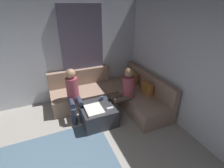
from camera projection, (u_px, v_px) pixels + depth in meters
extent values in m
cube|color=silver|center=(30.00, 56.00, 3.96)|extent=(0.12, 6.00, 2.70)
cube|color=#595166|center=(83.00, 55.00, 4.38)|extent=(0.06, 1.10, 2.50)
cube|color=#9E7F6B|center=(136.00, 98.00, 4.37)|extent=(2.10, 0.85, 0.42)
cube|color=#9E7F6B|center=(149.00, 81.00, 4.30)|extent=(2.10, 0.14, 0.45)
cube|color=#9E7F6B|center=(84.00, 96.00, 4.43)|extent=(0.85, 1.70, 0.42)
cube|color=#9E7F6B|center=(80.00, 77.00, 4.53)|extent=(0.14, 1.70, 0.45)
cube|color=#B27233|center=(133.00, 79.00, 4.69)|extent=(0.36, 0.12, 0.36)
cube|color=#B27233|center=(147.00, 89.00, 4.12)|extent=(0.36, 0.12, 0.36)
cube|color=#333338|center=(98.00, 114.00, 3.73)|extent=(0.76, 0.76, 0.42)
cube|color=white|center=(94.00, 109.00, 3.50)|extent=(0.44, 0.36, 0.04)
cylinder|color=#334C72|center=(102.00, 98.00, 3.86)|extent=(0.08, 0.08, 0.10)
cube|color=white|center=(110.00, 108.00, 3.56)|extent=(0.05, 0.15, 0.02)
cylinder|color=brown|center=(114.00, 111.00, 3.85)|extent=(0.12, 0.12, 0.42)
cylinder|color=brown|center=(112.00, 107.00, 4.00)|extent=(0.12, 0.12, 0.42)
cylinder|color=brown|center=(122.00, 99.00, 3.80)|extent=(0.12, 0.40, 0.12)
cylinder|color=brown|center=(119.00, 96.00, 3.95)|extent=(0.12, 0.40, 0.12)
cylinder|color=#993F4C|center=(128.00, 87.00, 3.83)|extent=(0.28, 0.28, 0.50)
sphere|color=#8C664C|center=(129.00, 73.00, 3.67)|extent=(0.22, 0.22, 0.22)
cylinder|color=#2D3347|center=(82.00, 115.00, 3.71)|extent=(0.12, 0.12, 0.42)
cylinder|color=#2D3347|center=(74.00, 117.00, 3.64)|extent=(0.12, 0.12, 0.42)
cylinder|color=#2D3347|center=(79.00, 100.00, 3.75)|extent=(0.40, 0.12, 0.12)
cylinder|color=#2D3347|center=(71.00, 102.00, 3.69)|extent=(0.40, 0.12, 0.12)
cylinder|color=#993F4C|center=(72.00, 88.00, 3.77)|extent=(0.28, 0.28, 0.50)
sphere|color=tan|center=(71.00, 74.00, 3.61)|extent=(0.22, 0.22, 0.22)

